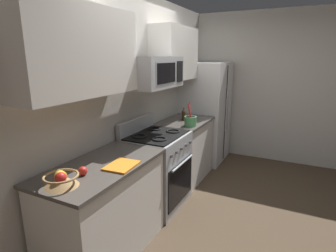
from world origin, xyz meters
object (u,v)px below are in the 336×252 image
(microwave, at_px, (154,72))
(fruit_basket, at_px, (61,179))
(utensil_crock, at_px, (190,121))
(apple_loose, at_px, (83,171))
(range_oven, at_px, (157,169))
(bottle_soy, at_px, (184,115))
(refrigerator, at_px, (206,112))
(cutting_board, at_px, (122,166))

(microwave, relative_size, fruit_basket, 3.13)
(microwave, height_order, utensil_crock, microwave)
(apple_loose, bearing_deg, range_oven, 0.74)
(range_oven, bearing_deg, utensil_crock, -17.58)
(range_oven, height_order, bottle_soy, bottle_soy)
(range_oven, height_order, apple_loose, range_oven)
(apple_loose, height_order, bottle_soy, bottle_soy)
(utensil_crock, xyz_separation_m, fruit_basket, (-2.08, 0.18, -0.02))
(microwave, height_order, bottle_soy, microwave)
(range_oven, xyz_separation_m, fruit_basket, (-1.47, -0.01, 0.49))
(refrigerator, xyz_separation_m, utensil_crock, (-1.19, -0.18, 0.12))
(refrigerator, distance_m, utensil_crock, 1.21)
(cutting_board, bearing_deg, range_oven, 10.99)
(utensil_crock, bearing_deg, refrigerator, 8.48)
(apple_loose, relative_size, cutting_board, 0.25)
(microwave, xyz_separation_m, bottle_soy, (0.89, -0.00, -0.67))
(fruit_basket, bearing_deg, microwave, 1.52)
(microwave, height_order, fruit_basket, microwave)
(apple_loose, bearing_deg, refrigerator, -0.02)
(utensil_crock, relative_size, bottle_soy, 1.75)
(range_oven, relative_size, bottle_soy, 5.85)
(fruit_basket, bearing_deg, range_oven, 0.44)
(fruit_basket, relative_size, cutting_board, 0.88)
(microwave, distance_m, bottle_soy, 1.11)
(apple_loose, bearing_deg, cutting_board, -31.13)
(range_oven, distance_m, microwave, 1.19)
(microwave, bearing_deg, refrigerator, -1.43)
(fruit_basket, height_order, bottle_soy, bottle_soy)
(apple_loose, height_order, cutting_board, apple_loose)
(utensil_crock, distance_m, fruit_basket, 2.09)
(range_oven, relative_size, microwave, 1.37)
(range_oven, relative_size, utensil_crock, 3.35)
(range_oven, xyz_separation_m, refrigerator, (1.80, -0.02, 0.40))
(utensil_crock, bearing_deg, microwave, 160.09)
(utensil_crock, height_order, cutting_board, utensil_crock)
(range_oven, relative_size, fruit_basket, 4.28)
(cutting_board, bearing_deg, refrigerator, 3.53)
(refrigerator, bearing_deg, microwave, 178.57)
(microwave, relative_size, cutting_board, 2.75)
(microwave, relative_size, utensil_crock, 2.46)
(utensil_crock, height_order, fruit_basket, utensil_crock)
(refrigerator, distance_m, microwave, 1.97)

